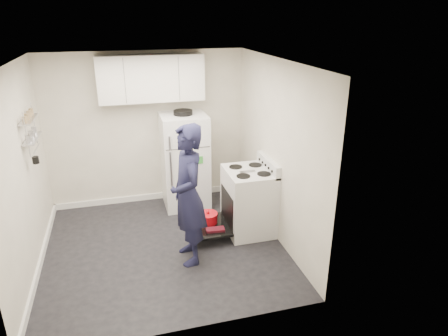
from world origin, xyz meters
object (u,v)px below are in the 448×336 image
object	(u,v)px
open_oven_door	(208,222)
person	(188,196)
electric_range	(248,201)
refrigerator	(185,161)

from	to	relation	value
open_oven_door	person	world-z (taller)	person
electric_range	person	distance (m)	1.17
electric_range	person	size ratio (longest dim) A/B	0.60
electric_range	open_oven_door	size ratio (longest dim) A/B	1.57
electric_range	refrigerator	size ratio (longest dim) A/B	0.68
refrigerator	electric_range	bearing A→B (deg)	-56.64
open_oven_door	refrigerator	xyz separation A→B (m)	(-0.14, 1.06, 0.59)
electric_range	open_oven_door	xyz separation A→B (m)	(-0.59, 0.04, -0.28)
electric_range	refrigerator	xyz separation A→B (m)	(-0.72, 1.10, 0.31)
electric_range	refrigerator	world-z (taller)	refrigerator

